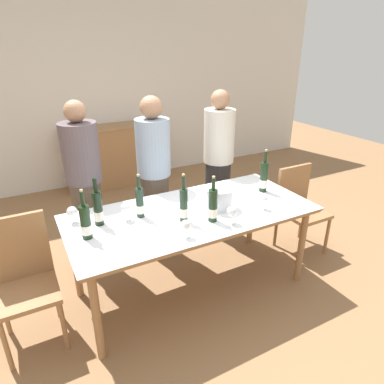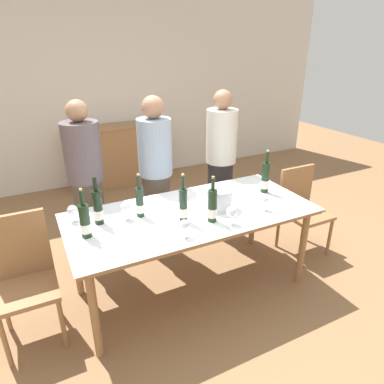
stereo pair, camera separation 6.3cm
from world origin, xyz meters
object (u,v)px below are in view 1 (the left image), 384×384
object	(u,v)px
wine_glass_2	(264,200)
wine_glass_4	(125,208)
wine_glass_0	(232,212)
wine_bottle_0	(264,177)
wine_bottle_1	(184,206)
wine_bottle_4	(213,206)
person_guest_left	(155,179)
wine_bottle_2	(140,203)
wine_bottle_5	(86,223)
ice_bucket	(219,197)
person_guest_right	(218,166)
wine_glass_1	(186,225)
dining_table	(192,219)
chair_right_end	(299,203)
sideboard_cabinet	(113,156)
chair_left_end	(23,274)
wine_glass_3	(72,212)
wine_bottle_3	(98,209)
person_host	(86,190)

from	to	relation	value
wine_glass_2	wine_glass_4	world-z (taller)	wine_glass_4
wine_glass_0	wine_bottle_0	bearing A→B (deg)	31.87
wine_bottle_1	wine_glass_0	size ratio (longest dim) A/B	2.73
wine_bottle_4	person_guest_left	xyz separation A→B (m)	(-0.11, 0.94, -0.08)
wine_bottle_2	person_guest_left	size ratio (longest dim) A/B	0.22
wine_bottle_0	wine_bottle_5	xyz separation A→B (m)	(-1.66, -0.07, -0.01)
wine_bottle_4	ice_bucket	bearing A→B (deg)	45.62
wine_bottle_0	person_guest_right	size ratio (longest dim) A/B	0.25
wine_glass_1	wine_glass_2	size ratio (longest dim) A/B	1.07
dining_table	wine_bottle_0	distance (m)	0.82
chair_right_end	sideboard_cabinet	bearing A→B (deg)	114.38
wine_glass_1	wine_glass_2	distance (m)	0.79
sideboard_cabinet	wine_glass_0	xyz separation A→B (m)	(0.08, -3.10, 0.41)
dining_table	wine_bottle_5	world-z (taller)	wine_bottle_5
wine_bottle_1	chair_left_end	bearing A→B (deg)	170.37
dining_table	wine_bottle_2	bearing A→B (deg)	163.38
chair_right_end	person_guest_left	bearing A→B (deg)	154.93
wine_bottle_0	wine_glass_3	bearing A→B (deg)	172.91
chair_right_end	wine_glass_3	bearing A→B (deg)	175.11
wine_bottle_0	wine_glass_3	world-z (taller)	wine_bottle_0
wine_bottle_3	person_guest_right	distance (m)	1.61
sideboard_cabinet	wine_glass_4	world-z (taller)	sideboard_cabinet
wine_bottle_1	wine_bottle_3	world-z (taller)	wine_bottle_1
wine_bottle_0	wine_glass_0	bearing A→B (deg)	-148.13
chair_right_end	person_guest_left	xyz separation A→B (m)	(-1.36, 0.64, 0.30)
wine_bottle_1	wine_bottle_4	distance (m)	0.23
dining_table	wine_bottle_1	size ratio (longest dim) A/B	5.17
wine_bottle_1	wine_bottle_3	xyz separation A→B (m)	(-0.60, 0.26, 0.00)
chair_right_end	person_host	distance (m)	2.16
ice_bucket	wine_bottle_3	distance (m)	0.99
wine_bottle_3	wine_glass_0	xyz separation A→B (m)	(0.91, -0.47, -0.03)
person_host	person_guest_right	world-z (taller)	same
wine_bottle_0	person_guest_left	distance (m)	1.07
wine_bottle_0	person_host	distance (m)	1.66
chair_left_end	chair_right_end	size ratio (longest dim) A/B	1.08
person_guest_left	wine_bottle_1	bearing A→B (deg)	-96.47
sideboard_cabinet	wine_bottle_5	distance (m)	2.98
wine_bottle_1	chair_right_end	distance (m)	1.52
wine_bottle_2	person_guest_left	xyz separation A→B (m)	(0.37, 0.60, -0.08)
dining_table	person_host	world-z (taller)	person_host
ice_bucket	wine_glass_3	bearing A→B (deg)	164.62
dining_table	person_guest_right	world-z (taller)	person_guest_right
wine_glass_0	person_host	bearing A→B (deg)	128.54
wine_glass_4	wine_bottle_1	bearing A→B (deg)	-30.55
ice_bucket	wine_glass_3	distance (m)	1.19
wine_glass_0	wine_glass_2	xyz separation A→B (m)	(0.38, 0.08, -0.01)
chair_right_end	wine_glass_2	bearing A→B (deg)	-157.04
wine_bottle_2	wine_glass_4	world-z (taller)	wine_bottle_2
sideboard_cabinet	chair_left_end	distance (m)	3.04
wine_glass_2	chair_right_end	bearing A→B (deg)	22.96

